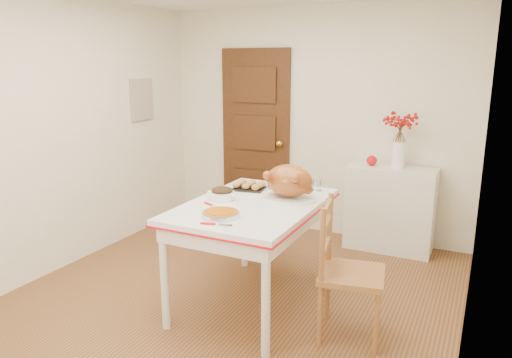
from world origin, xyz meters
The scene contains 19 objects.
floor centered at (0.00, 0.00, 0.00)m, with size 3.50×4.00×0.00m, color #5B3014.
wall_back centered at (0.00, 2.00, 1.25)m, with size 3.50×0.00×2.50m, color #ECE3C3.
wall_left centered at (-1.75, 0.00, 1.25)m, with size 0.00×4.00×2.50m, color #ECE3C3.
wall_right centered at (1.75, 0.00, 1.25)m, with size 0.00×4.00×2.50m, color #ECE3C3.
door_back centered at (-0.70, 1.97, 1.03)m, with size 0.85×0.06×2.06m, color black.
photo_board centered at (-1.73, 1.20, 1.50)m, with size 0.03×0.35×0.45m, color beige.
sideboard centered at (0.94, 1.78, 0.43)m, with size 0.87×0.39×0.87m, color silver.
kitchen_table centered at (0.19, 0.11, 0.42)m, with size 0.96×1.41×0.84m, color white, non-canonical shape.
chair_oak centered at (1.03, -0.02, 0.49)m, with size 0.44×0.44×0.99m, color #A46134, non-canonical shape.
berry_vase centered at (0.98, 1.78, 1.14)m, with size 0.28×0.28×0.55m, color white, non-canonical shape.
apple centered at (0.72, 1.78, 0.92)m, with size 0.11×0.11×0.11m, color red.
turkey_platter centered at (0.40, 0.33, 0.98)m, with size 0.44×0.35×0.28m, color #A55421, non-canonical shape.
pumpkin_pie centered at (0.14, -0.29, 0.87)m, with size 0.27×0.27×0.06m, color #AC4D03.
stuffing_dish centered at (-0.07, 0.09, 0.89)m, with size 0.25×0.20×0.10m, color #412716, non-canonical shape.
rolls_tray centered at (-0.02, 0.46, 0.88)m, with size 0.26×0.20×0.07m, color #B2833E, non-canonical shape.
pie_server centered at (0.21, -0.46, 0.85)m, with size 0.22×0.06×0.01m, color silver, non-canonical shape.
carving_knife centered at (-0.03, -0.10, 0.85)m, with size 0.24×0.06×0.01m, color silver, non-canonical shape.
drinking_glass centered at (0.30, 0.65, 0.89)m, with size 0.06×0.06×0.10m, color white.
shaker_pair centered at (0.50, 0.69, 0.89)m, with size 0.10×0.04×0.10m, color white, non-canonical shape.
Camera 1 is at (1.79, -3.08, 1.90)m, focal length 33.79 mm.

